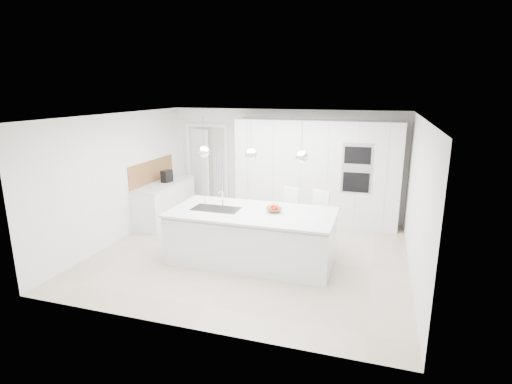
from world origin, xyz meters
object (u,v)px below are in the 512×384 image
(island_base, at_px, (251,238))
(fruit_bowl, at_px, (274,210))
(espresso_machine, at_px, (167,176))
(bar_stool_left, at_px, (289,219))
(bar_stool_right, at_px, (319,222))

(island_base, relative_size, fruit_bowl, 10.07)
(fruit_bowl, height_order, espresso_machine, espresso_machine)
(fruit_bowl, distance_m, bar_stool_left, 0.81)
(espresso_machine, relative_size, bar_stool_right, 0.24)
(island_base, distance_m, bar_stool_right, 1.36)
(fruit_bowl, xyz_separation_m, bar_stool_right, (0.67, 0.73, -0.38))
(espresso_machine, bearing_deg, bar_stool_left, -4.56)
(island_base, bearing_deg, bar_stool_right, 39.47)
(island_base, xyz_separation_m, bar_stool_right, (1.05, 0.86, 0.12))
(bar_stool_right, bearing_deg, bar_stool_left, -154.11)
(espresso_machine, distance_m, bar_stool_right, 3.68)
(espresso_machine, distance_m, bar_stool_left, 3.15)
(fruit_bowl, xyz_separation_m, espresso_machine, (-2.90, 1.48, 0.10))
(espresso_machine, xyz_separation_m, bar_stool_right, (3.58, -0.75, -0.48))
(island_base, relative_size, bar_stool_left, 2.48)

